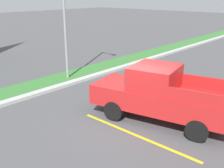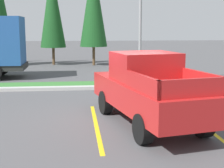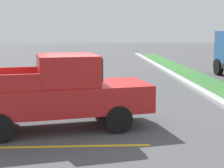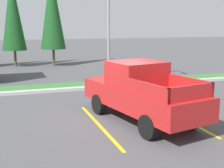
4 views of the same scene
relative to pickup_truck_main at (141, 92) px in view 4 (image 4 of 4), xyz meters
name	(u,v)px [view 4 (image 4 of 4)]	position (x,y,z in m)	size (l,w,h in m)	color
ground_plane	(120,116)	(-0.49, 0.78, -1.04)	(120.00, 120.00, 0.00)	#4C4C4F
parking_line_near	(99,125)	(-1.54, -0.05, -1.04)	(0.12, 4.80, 0.01)	yellow
parking_line_far	(179,116)	(1.56, -0.05, -1.04)	(0.12, 4.80, 0.01)	yellow
curb_strip	(87,88)	(-0.49, 5.78, -0.97)	(56.00, 0.40, 0.15)	#B2B2AD
grass_median	(82,85)	(-0.49, 6.88, -1.01)	(56.00, 1.80, 0.06)	#387533
pickup_truck_main	(141,92)	(0.00, 0.00, 0.00)	(2.95, 5.50, 2.10)	black
street_light	(109,8)	(1.01, 6.54, 3.21)	(0.24, 1.49, 7.39)	gray
cypress_tree_center	(13,12)	(-3.77, 16.38, 3.27)	(1.90, 1.90, 7.32)	brown
cypress_tree_right_inner	(52,9)	(-0.76, 15.76, 3.54)	(2.02, 2.02, 7.78)	brown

